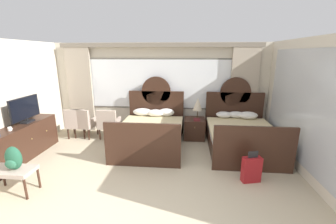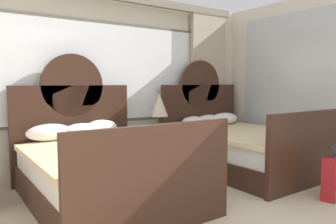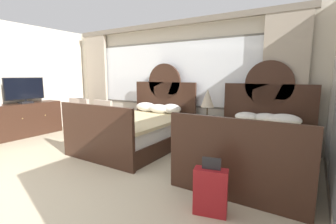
% 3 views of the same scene
% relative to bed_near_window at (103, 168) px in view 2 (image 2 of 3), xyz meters
% --- Properties ---
extents(wall_back_window, '(6.36, 0.22, 2.70)m').
position_rel_bed_near_window_xyz_m(wall_back_window, '(0.09, 1.16, 1.05)').
color(wall_back_window, beige).
rests_on(wall_back_window, ground_plane).
extents(bed_near_window, '(1.64, 2.18, 1.74)m').
position_rel_bed_near_window_xyz_m(bed_near_window, '(0.00, 0.00, 0.00)').
color(bed_near_window, '#382116').
rests_on(bed_near_window, ground_plane).
extents(bed_near_mirror, '(1.64, 2.18, 1.74)m').
position_rel_bed_near_window_xyz_m(bed_near_mirror, '(2.31, -0.00, -0.00)').
color(bed_near_mirror, '#382116').
rests_on(bed_near_mirror, ground_plane).
extents(nightstand_between_beds, '(0.58, 0.60, 0.58)m').
position_rel_bed_near_window_xyz_m(nightstand_between_beds, '(1.15, 0.65, -0.07)').
color(nightstand_between_beds, '#382116').
rests_on(nightstand_between_beds, ground_plane).
extents(table_lamp_on_nightstand, '(0.27, 0.27, 0.61)m').
position_rel_bed_near_window_xyz_m(table_lamp_on_nightstand, '(1.23, 0.69, 0.64)').
color(table_lamp_on_nightstand, brown).
rests_on(table_lamp_on_nightstand, nightstand_between_beds).
extents(book_on_nightstand, '(0.18, 0.26, 0.03)m').
position_rel_bed_near_window_xyz_m(book_on_nightstand, '(1.21, 0.54, 0.23)').
color(book_on_nightstand, maroon).
rests_on(book_on_nightstand, nightstand_between_beds).
extents(suitcase_on_floor, '(0.38, 0.23, 0.63)m').
position_rel_bed_near_window_xyz_m(suitcase_on_floor, '(2.18, -1.50, -0.11)').
color(suitcase_on_floor, maroon).
rests_on(suitcase_on_floor, ground_plane).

